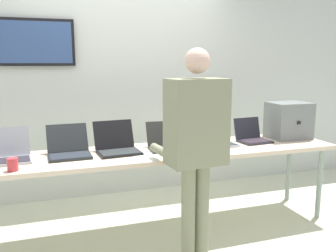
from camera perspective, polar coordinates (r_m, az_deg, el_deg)
The scene contains 13 objects.
ground at distance 3.54m, azimuth -3.41°, elevation -16.78°, with size 8.00×8.00×0.04m, color beige.
back_wall at distance 4.26m, azimuth -7.89°, elevation 7.07°, with size 8.00×0.11×2.69m.
workbench at distance 3.27m, azimuth -3.55°, elevation -4.91°, with size 3.72×0.70×0.78m.
equipment_box at distance 4.00m, azimuth 18.82°, elevation 0.86°, with size 0.42×0.33×0.38m.
laptop_station_1 at distance 3.22m, azimuth -24.01°, elevation -4.06°, with size 0.35×0.34×0.26m.
laptop_station_2 at distance 3.22m, azimuth -15.64°, elevation -3.58°, with size 0.37×0.41×0.25m.
laptop_station_3 at distance 3.25m, azimuth -8.19°, elevation -3.11°, with size 0.40×0.40×0.27m.
laptop_station_4 at distance 3.36m, azimuth -0.05°, elevation -2.69°, with size 0.38×0.37×0.24m.
laptop_station_5 at distance 3.52m, azimuth 7.33°, elevation -2.09°, with size 0.40×0.34×0.26m.
laptop_station_6 at distance 3.75m, azimuth 13.33°, elevation -1.62°, with size 0.33×0.31×0.23m.
person at distance 2.70m, azimuth 4.47°, elevation -1.84°, with size 0.48×0.62×1.69m.
coffee_mug at distance 2.92m, azimuth -23.70°, elevation -5.68°, with size 0.08×0.08×0.10m.
paper_sheet at distance 3.09m, azimuth -3.47°, elevation -4.91°, with size 0.28×0.34×0.00m.
Camera 1 is at (-0.80, -3.05, 1.59)m, focal length 37.94 mm.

